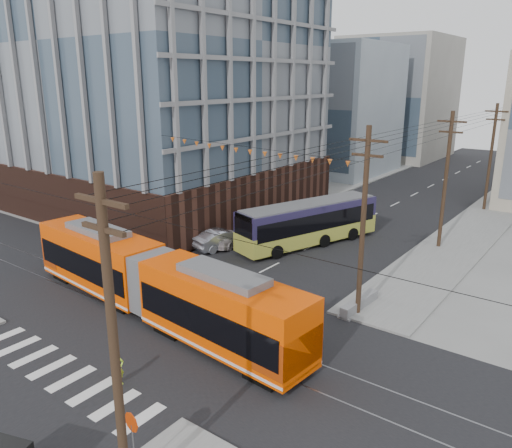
{
  "coord_description": "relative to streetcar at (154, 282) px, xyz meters",
  "views": [
    {
      "loc": [
        19.73,
        -13.97,
        13.4
      ],
      "look_at": [
        1.3,
        10.62,
        4.38
      ],
      "focal_mm": 35.0,
      "sensor_mm": 36.0,
      "label": 1
    }
  ],
  "objects": [
    {
      "name": "ground",
      "position": [
        0.94,
        -3.81,
        -2.07
      ],
      "size": [
        160.0,
        160.0,
        0.0
      ],
      "primitive_type": "plane",
      "color": "slate"
    },
    {
      "name": "office_building",
      "position": [
        -21.06,
        19.19,
        12.23
      ],
      "size": [
        30.0,
        25.0,
        28.6
      ],
      "primitive_type": "cube",
      "color": "#381E16",
      "rests_on": "ground"
    },
    {
      "name": "bg_bldg_nw_near",
      "position": [
        -16.06,
        48.19,
        6.93
      ],
      "size": [
        18.0,
        16.0,
        18.0
      ],
      "primitive_type": "cube",
      "color": "#8C99A5",
      "rests_on": "ground"
    },
    {
      "name": "bg_bldg_nw_far",
      "position": [
        -13.06,
        68.19,
        7.93
      ],
      "size": [
        16.0,
        18.0,
        20.0
      ],
      "primitive_type": "cube",
      "color": "gray",
      "rests_on": "ground"
    },
    {
      "name": "utility_pole_near",
      "position": [
        9.44,
        -9.81,
        3.43
      ],
      "size": [
        0.3,
        0.3,
        11.0
      ],
      "primitive_type": "cylinder",
      "color": "black",
      "rests_on": "ground"
    },
    {
      "name": "streetcar",
      "position": [
        0.0,
        0.0,
        0.0
      ],
      "size": [
        21.62,
        4.86,
        4.13
      ],
      "primitive_type": null,
      "rotation": [
        0.0,
        0.0,
        -0.09
      ],
      "color": "#F34500",
      "rests_on": "ground"
    },
    {
      "name": "city_bus",
      "position": [
        0.36,
        16.63,
        -0.22
      ],
      "size": [
        6.79,
        13.22,
        3.68
      ],
      "primitive_type": null,
      "rotation": [
        0.0,
        0.0,
        -0.32
      ],
      "color": "#231C40",
      "rests_on": "ground"
    },
    {
      "name": "parked_car_silver",
      "position": [
        -4.67,
        11.5,
        -1.26
      ],
      "size": [
        2.94,
        5.14,
        1.6
      ],
      "primitive_type": "imported",
      "rotation": [
        0.0,
        0.0,
        2.87
      ],
      "color": "#A0A5B5",
      "rests_on": "ground"
    },
    {
      "name": "parked_car_white",
      "position": [
        -4.76,
        12.41,
        -1.42
      ],
      "size": [
        2.64,
        4.71,
        1.29
      ],
      "primitive_type": "imported",
      "rotation": [
        0.0,
        0.0,
        3.34
      ],
      "color": "#B4A9A9",
      "rests_on": "ground"
    },
    {
      "name": "parked_car_grey",
      "position": [
        -5.15,
        18.87,
        -1.4
      ],
      "size": [
        3.98,
        5.24,
        1.32
      ],
      "primitive_type": "imported",
      "rotation": [
        0.0,
        0.0,
        3.57
      ],
      "color": "#4F4F53",
      "rests_on": "ground"
    },
    {
      "name": "pedestrian",
      "position": [
        3.86,
        -5.77,
        -1.24
      ],
      "size": [
        0.54,
        0.68,
        1.65
      ],
      "primitive_type": "imported",
      "rotation": [
        0.0,
        0.0,
        1.3
      ],
      "color": "#C1FF33",
      "rests_on": "ground"
    },
    {
      "name": "stop_sign",
      "position": [
        8.76,
        -8.91,
        -0.85
      ],
      "size": [
        0.81,
        0.81,
        2.44
      ],
      "primitive_type": null,
      "rotation": [
        0.0,
        0.0,
        -0.1
      ],
      "color": "#BE3106",
      "rests_on": "ground"
    },
    {
      "name": "jersey_barrier",
      "position": [
        9.24,
        7.81,
        -1.71
      ],
      "size": [
        1.05,
        3.65,
        0.72
      ],
      "primitive_type": "cube",
      "rotation": [
        0.0,
        0.0,
        -0.07
      ],
      "color": "slate",
      "rests_on": "ground"
    }
  ]
}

